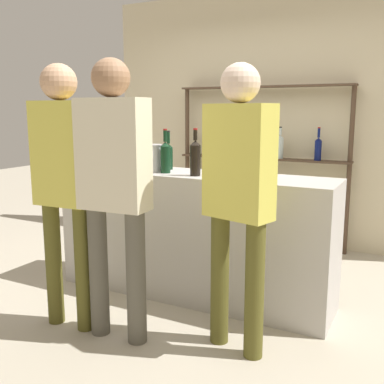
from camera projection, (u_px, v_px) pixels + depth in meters
The scene contains 14 objects.
ground_plane at pixel (192, 294), 3.71m from camera, with size 16.00×16.00×0.00m, color #B2A893.
bar_counter at pixel (192, 235), 3.61m from camera, with size 2.25×0.52×1.01m, color #B7B2AD.
back_wall at pixel (268, 119), 5.08m from camera, with size 3.85×0.12×2.80m, color beige.
back_shelf at pixel (262, 141), 4.96m from camera, with size 1.93×0.18×1.76m.
counter_bottle_0 at pixel (165, 156), 3.51m from camera, with size 0.08×0.08×0.35m.
counter_bottle_1 at pixel (195, 157), 3.35m from camera, with size 0.08×0.08×0.36m.
counter_bottle_2 at pixel (268, 161), 3.10m from camera, with size 0.08×0.08×0.36m.
counter_bottle_3 at pixel (139, 155), 3.76m from camera, with size 0.08×0.08×0.31m.
counter_bottle_4 at pixel (168, 155), 3.72m from camera, with size 0.07×0.07×0.32m.
ice_bucket at pixel (151, 158), 3.60m from camera, with size 0.19×0.19×0.22m.
customer_right at pixel (238, 185), 2.67m from camera, with size 0.45×0.29×1.77m.
server_behind_counter at pixel (237, 174), 4.05m from camera, with size 0.40×0.21×1.56m.
customer_left at pixel (63, 174), 2.98m from camera, with size 0.41×0.24×1.79m.
customer_center at pixel (114, 179), 2.82m from camera, with size 0.46×0.24×1.81m.
Camera 1 is at (1.61, -3.10, 1.50)m, focal length 42.00 mm.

